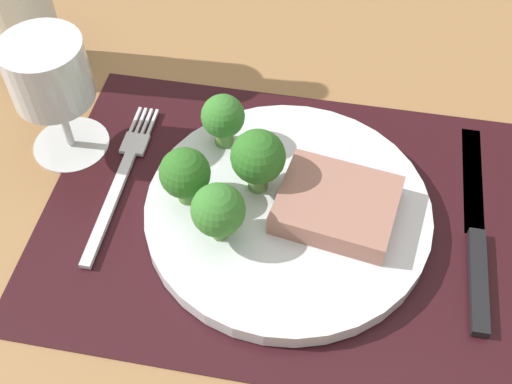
{
  "coord_description": "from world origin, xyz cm",
  "views": [
    {
      "loc": [
        3.27,
        -33.58,
        46.5
      ],
      "look_at": [
        -3.05,
        1.0,
        1.9
      ],
      "focal_mm": 44.65,
      "sensor_mm": 36.0,
      "label": 1
    }
  ],
  "objects_px": {
    "plate": "(288,211)",
    "knife": "(476,237)",
    "fork": "(121,178)",
    "steak": "(337,203)",
    "wine_glass": "(50,80)"
  },
  "relations": [
    {
      "from": "plate",
      "to": "wine_glass",
      "type": "xyz_separation_m",
      "value": [
        -0.22,
        0.05,
        0.07
      ]
    },
    {
      "from": "fork",
      "to": "wine_glass",
      "type": "bearing_deg",
      "value": 147.49
    },
    {
      "from": "steak",
      "to": "knife",
      "type": "height_order",
      "value": "steak"
    },
    {
      "from": "plate",
      "to": "steak",
      "type": "xyz_separation_m",
      "value": [
        0.04,
        0.0,
        0.02
      ]
    },
    {
      "from": "plate",
      "to": "fork",
      "type": "xyz_separation_m",
      "value": [
        -0.16,
        0.01,
        -0.01
      ]
    },
    {
      "from": "knife",
      "to": "steak",
      "type": "bearing_deg",
      "value": -175.91
    },
    {
      "from": "plate",
      "to": "steak",
      "type": "distance_m",
      "value": 0.05
    },
    {
      "from": "steak",
      "to": "plate",
      "type": "bearing_deg",
      "value": -177.78
    },
    {
      "from": "fork",
      "to": "knife",
      "type": "height_order",
      "value": "knife"
    },
    {
      "from": "plate",
      "to": "knife",
      "type": "relative_size",
      "value": 1.1
    },
    {
      "from": "steak",
      "to": "wine_glass",
      "type": "xyz_separation_m",
      "value": [
        -0.26,
        0.05,
        0.06
      ]
    },
    {
      "from": "knife",
      "to": "wine_glass",
      "type": "distance_m",
      "value": 0.4
    },
    {
      "from": "knife",
      "to": "wine_glass",
      "type": "xyz_separation_m",
      "value": [
        -0.39,
        0.04,
        0.08
      ]
    },
    {
      "from": "plate",
      "to": "fork",
      "type": "relative_size",
      "value": 1.32
    },
    {
      "from": "steak",
      "to": "knife",
      "type": "xyz_separation_m",
      "value": [
        0.12,
        0.0,
        -0.02
      ]
    }
  ]
}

